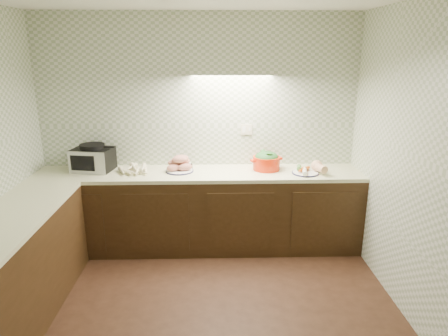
{
  "coord_description": "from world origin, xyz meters",
  "views": [
    {
      "loc": [
        0.17,
        -2.72,
        2.21
      ],
      "look_at": [
        0.28,
        1.25,
        1.02
      ],
      "focal_mm": 32.0,
      "sensor_mm": 36.0,
      "label": 1
    }
  ],
  "objects_px": {
    "toaster_oven": "(93,158)",
    "dutch_oven": "(266,161)",
    "parsnip_pile": "(132,170)",
    "veg_plate": "(311,168)",
    "onion_bowl": "(187,165)",
    "sweet_potato_plate": "(179,165)"
  },
  "relations": [
    {
      "from": "dutch_oven",
      "to": "veg_plate",
      "type": "relative_size",
      "value": 1.05
    },
    {
      "from": "dutch_oven",
      "to": "onion_bowl",
      "type": "bearing_deg",
      "value": 157.44
    },
    {
      "from": "toaster_oven",
      "to": "parsnip_pile",
      "type": "distance_m",
      "value": 0.49
    },
    {
      "from": "parsnip_pile",
      "to": "dutch_oven",
      "type": "height_order",
      "value": "dutch_oven"
    },
    {
      "from": "parsnip_pile",
      "to": "onion_bowl",
      "type": "distance_m",
      "value": 0.61
    },
    {
      "from": "onion_bowl",
      "to": "dutch_oven",
      "type": "distance_m",
      "value": 0.91
    },
    {
      "from": "dutch_oven",
      "to": "toaster_oven",
      "type": "bearing_deg",
      "value": 161.4
    },
    {
      "from": "onion_bowl",
      "to": "dutch_oven",
      "type": "height_order",
      "value": "dutch_oven"
    },
    {
      "from": "toaster_oven",
      "to": "sweet_potato_plate",
      "type": "distance_m",
      "value": 0.97
    },
    {
      "from": "toaster_oven",
      "to": "veg_plate",
      "type": "height_order",
      "value": "toaster_oven"
    },
    {
      "from": "veg_plate",
      "to": "parsnip_pile",
      "type": "bearing_deg",
      "value": 179.19
    },
    {
      "from": "toaster_oven",
      "to": "veg_plate",
      "type": "relative_size",
      "value": 1.3
    },
    {
      "from": "onion_bowl",
      "to": "parsnip_pile",
      "type": "bearing_deg",
      "value": -162.52
    },
    {
      "from": "parsnip_pile",
      "to": "sweet_potato_plate",
      "type": "height_order",
      "value": "sweet_potato_plate"
    },
    {
      "from": "toaster_oven",
      "to": "veg_plate",
      "type": "xyz_separation_m",
      "value": [
        2.41,
        -0.16,
        -0.09
      ]
    },
    {
      "from": "toaster_oven",
      "to": "dutch_oven",
      "type": "relative_size",
      "value": 1.23
    },
    {
      "from": "onion_bowl",
      "to": "dutch_oven",
      "type": "relative_size",
      "value": 0.35
    },
    {
      "from": "parsnip_pile",
      "to": "veg_plate",
      "type": "height_order",
      "value": "veg_plate"
    },
    {
      "from": "veg_plate",
      "to": "sweet_potato_plate",
      "type": "bearing_deg",
      "value": 176.07
    },
    {
      "from": "parsnip_pile",
      "to": "veg_plate",
      "type": "relative_size",
      "value": 1.34
    },
    {
      "from": "veg_plate",
      "to": "onion_bowl",
      "type": "bearing_deg",
      "value": 171.32
    },
    {
      "from": "onion_bowl",
      "to": "veg_plate",
      "type": "bearing_deg",
      "value": -8.68
    }
  ]
}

